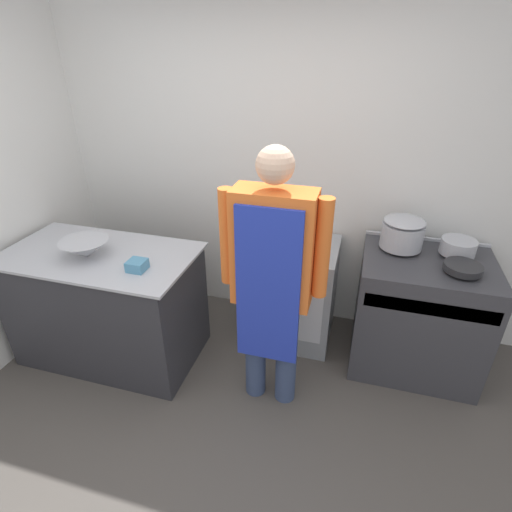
% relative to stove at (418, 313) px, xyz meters
% --- Properties ---
extents(ground_plane, '(14.00, 14.00, 0.00)m').
position_rel_stove_xyz_m(ground_plane, '(-1.26, -1.37, -0.45)').
color(ground_plane, '#4C4742').
extents(wall_back, '(8.00, 0.05, 2.70)m').
position_rel_stove_xyz_m(wall_back, '(-1.26, 0.43, 0.90)').
color(wall_back, white).
rests_on(wall_back, ground_plane).
extents(wall_left, '(0.05, 8.00, 2.70)m').
position_rel_stove_xyz_m(wall_left, '(-3.04, -0.37, 0.90)').
color(wall_left, white).
rests_on(wall_left, ground_plane).
extents(prep_counter, '(1.39, 0.76, 0.89)m').
position_rel_stove_xyz_m(prep_counter, '(-2.28, -0.53, -0.00)').
color(prep_counter, '#2D2D33').
rests_on(prep_counter, ground_plane).
extents(stove, '(0.89, 0.71, 0.92)m').
position_rel_stove_xyz_m(stove, '(0.00, 0.00, 0.00)').
color(stove, '#38383D').
rests_on(stove, ground_plane).
extents(fridge_unit, '(0.70, 0.59, 0.84)m').
position_rel_stove_xyz_m(fridge_unit, '(-0.98, 0.08, -0.03)').
color(fridge_unit, '#93999E').
rests_on(fridge_unit, ground_plane).
extents(person_cook, '(0.66, 0.24, 1.76)m').
position_rel_stove_xyz_m(person_cook, '(-0.97, -0.64, 0.56)').
color(person_cook, '#38476B').
rests_on(person_cook, ground_plane).
extents(mixing_bowl, '(0.33, 0.33, 0.13)m').
position_rel_stove_xyz_m(mixing_bowl, '(-2.31, -0.60, 0.51)').
color(mixing_bowl, '#B2B5BC').
rests_on(mixing_bowl, prep_counter).
extents(plastic_tub, '(0.12, 0.12, 0.07)m').
position_rel_stove_xyz_m(plastic_tub, '(-1.88, -0.66, 0.48)').
color(plastic_tub, teal).
rests_on(plastic_tub, prep_counter).
extents(stock_pot, '(0.29, 0.29, 0.23)m').
position_rel_stove_xyz_m(stock_pot, '(-0.20, 0.13, 0.58)').
color(stock_pot, '#B2B5BC').
rests_on(stock_pot, stove).
extents(saute_pan, '(0.24, 0.24, 0.04)m').
position_rel_stove_xyz_m(saute_pan, '(0.18, -0.12, 0.49)').
color(saute_pan, '#262628').
rests_on(saute_pan, stove).
extents(sauce_pot, '(0.24, 0.24, 0.11)m').
position_rel_stove_xyz_m(sauce_pot, '(0.18, 0.13, 0.52)').
color(sauce_pot, '#B2B5BC').
rests_on(sauce_pot, stove).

